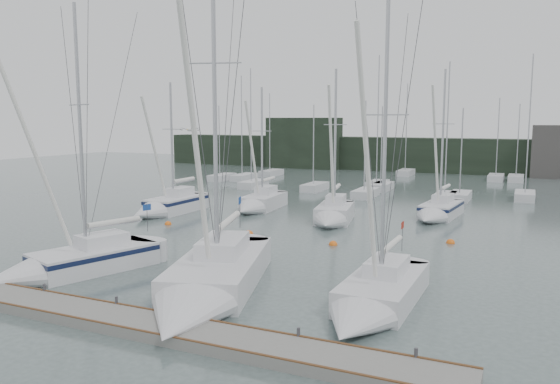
% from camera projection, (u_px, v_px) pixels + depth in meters
% --- Properties ---
extents(ground, '(160.00, 160.00, 0.00)m').
position_uv_depth(ground, '(212.00, 291.00, 24.96)').
color(ground, '#4A5A58').
rests_on(ground, ground).
extents(dock, '(24.00, 2.00, 0.40)m').
position_uv_depth(dock, '(141.00, 324.00, 20.43)').
color(dock, slate).
rests_on(dock, ground).
extents(far_treeline, '(90.00, 4.00, 5.00)m').
position_uv_depth(far_treeline, '(434.00, 155.00, 80.47)').
color(far_treeline, black).
rests_on(far_treeline, ground).
extents(far_building_left, '(12.00, 3.00, 8.00)m').
position_uv_depth(far_building_left, '(304.00, 143.00, 86.74)').
color(far_building_left, black).
rests_on(far_building_left, ground).
extents(mast_forest, '(45.88, 27.65, 14.84)m').
position_uv_depth(mast_forest, '(422.00, 183.00, 62.98)').
color(mast_forest, silver).
rests_on(mast_forest, ground).
extents(sailboat_near_left, '(5.49, 9.23, 14.41)m').
position_uv_depth(sailboat_near_left, '(63.00, 265.00, 27.21)').
color(sailboat_near_left, silver).
rests_on(sailboat_near_left, ground).
extents(sailboat_near_center, '(7.07, 13.05, 17.54)m').
position_uv_depth(sailboat_near_center, '(205.00, 288.00, 23.38)').
color(sailboat_near_center, silver).
rests_on(sailboat_near_center, ground).
extents(sailboat_near_right, '(2.85, 9.40, 13.56)m').
position_uv_depth(sailboat_near_right, '(371.00, 302.00, 21.90)').
color(sailboat_near_right, silver).
rests_on(sailboat_near_right, ground).
extents(sailboat_mid_a, '(2.84, 8.34, 11.64)m').
position_uv_depth(sailboat_mid_a, '(166.00, 207.00, 45.03)').
color(sailboat_mid_a, silver).
rests_on(sailboat_mid_a, ground).
extents(sailboat_mid_b, '(3.07, 7.86, 11.31)m').
position_uv_depth(sailboat_mid_b, '(257.00, 204.00, 46.72)').
color(sailboat_mid_b, silver).
rests_on(sailboat_mid_b, ground).
extents(sailboat_mid_c, '(3.72, 7.24, 12.28)m').
position_uv_depth(sailboat_mid_c, '(332.00, 216.00, 40.82)').
color(sailboat_mid_c, silver).
rests_on(sailboat_mid_c, ground).
extents(sailboat_mid_d, '(3.19, 7.90, 12.44)m').
position_uv_depth(sailboat_mid_d, '(437.00, 212.00, 42.79)').
color(sailboat_mid_d, silver).
rests_on(sailboat_mid_d, ground).
extents(buoy_a, '(0.64, 0.64, 0.64)m').
position_uv_depth(buoy_a, '(249.00, 235.00, 37.06)').
color(buoy_a, orange).
rests_on(buoy_a, ground).
extents(buoy_b, '(0.54, 0.54, 0.54)m').
position_uv_depth(buoy_b, '(333.00, 245.00, 34.10)').
color(buoy_b, orange).
rests_on(buoy_b, ground).
extents(buoy_c, '(0.50, 0.50, 0.50)m').
position_uv_depth(buoy_c, '(168.00, 224.00, 40.71)').
color(buoy_c, orange).
rests_on(buoy_c, ground).
extents(seagull, '(0.94, 0.42, 0.19)m').
position_uv_depth(seagull, '(190.00, 129.00, 24.02)').
color(seagull, silver).
rests_on(seagull, ground).
extents(buoy_d, '(0.54, 0.54, 0.54)m').
position_uv_depth(buoy_d, '(450.00, 243.00, 34.58)').
color(buoy_d, orange).
rests_on(buoy_d, ground).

